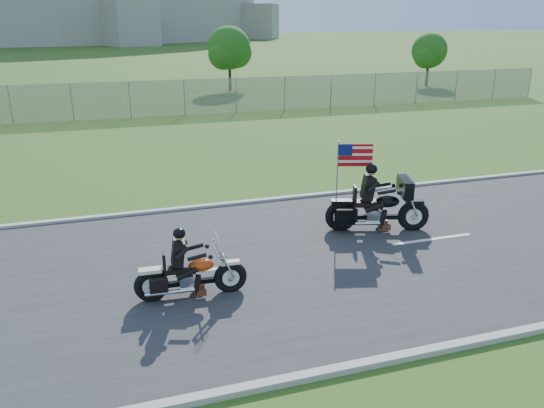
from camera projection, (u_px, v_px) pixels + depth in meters
name	position (u px, v px, depth m)	size (l,w,h in m)	color
ground	(278.00, 262.00, 11.96)	(420.00, 420.00, 0.00)	#274A17
road	(278.00, 261.00, 11.95)	(120.00, 8.00, 0.04)	#28282B
curb_north	(235.00, 204.00, 15.59)	(120.00, 0.18, 0.12)	#9E9B93
curb_south	(359.00, 366.00, 8.30)	(120.00, 0.18, 0.12)	#9E9B93
fence	(72.00, 102.00, 28.20)	(60.00, 0.03, 2.00)	gray
tree_fence_near	(230.00, 50.00, 39.73)	(3.52, 3.28, 4.75)	#382316
tree_fence_far	(429.00, 52.00, 42.60)	(3.08, 2.87, 4.20)	#382316
motorcycle_lead	(189.00, 276.00, 10.29)	(2.21, 0.61, 1.49)	black
motorcycle_follow	(377.00, 209.00, 13.52)	(2.62, 1.24, 2.24)	black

